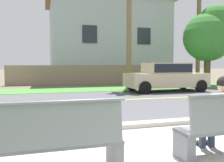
{
  "coord_description": "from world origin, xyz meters",
  "views": [
    {
      "loc": [
        -1.46,
        -2.69,
        1.42
      ],
      "look_at": [
        0.29,
        3.38,
        1.0
      ],
      "focal_mm": 38.54,
      "sensor_mm": 36.0,
      "label": 1
    }
  ],
  "objects_px": {
    "seated_person_white": "(219,112)",
    "shade_tree_left": "(210,34)",
    "bench_left": "(47,144)",
    "car_beige_near": "(166,76)"
  },
  "relations": [
    {
      "from": "car_beige_near",
      "to": "shade_tree_left",
      "type": "bearing_deg",
      "value": 27.95
    },
    {
      "from": "bench_left",
      "to": "shade_tree_left",
      "type": "bearing_deg",
      "value": 45.13
    },
    {
      "from": "car_beige_near",
      "to": "shade_tree_left",
      "type": "height_order",
      "value": "shade_tree_left"
    },
    {
      "from": "bench_left",
      "to": "seated_person_white",
      "type": "xyz_separation_m",
      "value": [
        2.67,
        0.17,
        0.22
      ]
    },
    {
      "from": "bench_left",
      "to": "car_beige_near",
      "type": "height_order",
      "value": "car_beige_near"
    },
    {
      "from": "bench_left",
      "to": "car_beige_near",
      "type": "distance_m",
      "value": 10.69
    },
    {
      "from": "seated_person_white",
      "to": "shade_tree_left",
      "type": "distance_m",
      "value": 14.03
    },
    {
      "from": "bench_left",
      "to": "seated_person_white",
      "type": "relative_size",
      "value": 1.53
    },
    {
      "from": "seated_person_white",
      "to": "shade_tree_left",
      "type": "bearing_deg",
      "value": 52.54
    },
    {
      "from": "seated_person_white",
      "to": "bench_left",
      "type": "bearing_deg",
      "value": -176.32
    }
  ]
}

